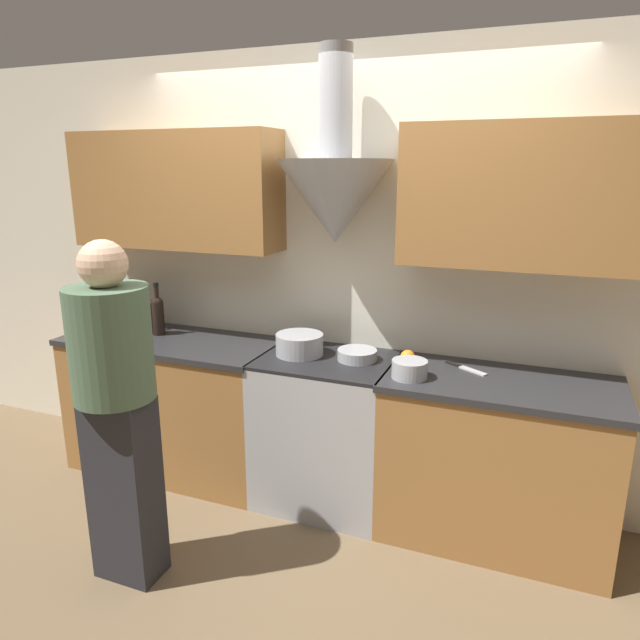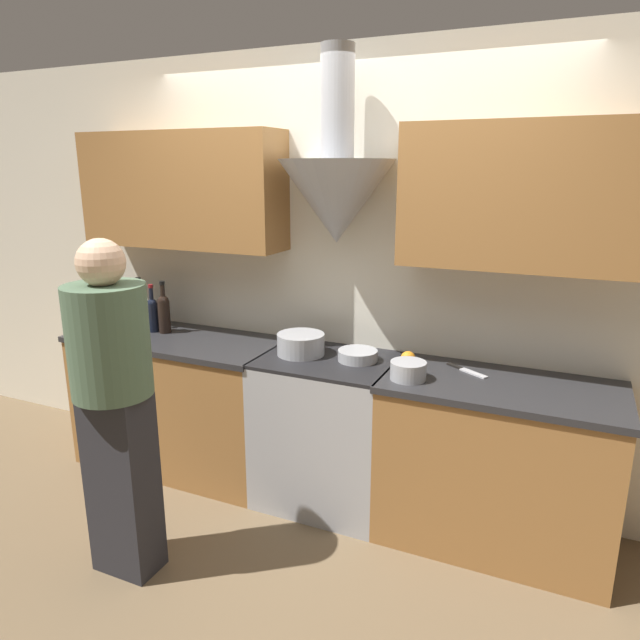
{
  "view_description": "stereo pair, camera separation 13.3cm",
  "coord_description": "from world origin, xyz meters",
  "px_view_note": "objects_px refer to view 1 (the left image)",
  "views": [
    {
      "loc": [
        1.09,
        -2.55,
        1.93
      ],
      "look_at": [
        0.0,
        0.21,
        1.14
      ],
      "focal_mm": 32.0,
      "sensor_mm": 36.0,
      "label": 1
    },
    {
      "loc": [
        1.21,
        -2.5,
        1.93
      ],
      "look_at": [
        0.0,
        0.21,
        1.14
      ],
      "focal_mm": 32.0,
      "sensor_mm": 36.0,
      "label": 2
    }
  ],
  "objects_px": {
    "stock_pot": "(299,344)",
    "saucepan": "(410,369)",
    "wine_bottle_3": "(133,310)",
    "wine_bottle_4": "(146,315)",
    "stove_range": "(326,429)",
    "wine_bottle_2": "(124,311)",
    "orange_fruit": "(408,357)",
    "wine_bottle_1": "(110,309)",
    "mixing_bowl": "(357,355)",
    "wine_bottle_0": "(99,308)",
    "wine_bottle_5": "(158,313)",
    "person_foreground_left": "(116,402)"
  },
  "relations": [
    {
      "from": "stove_range",
      "to": "wine_bottle_1",
      "type": "distance_m",
      "value": 1.66
    },
    {
      "from": "stove_range",
      "to": "wine_bottle_1",
      "type": "height_order",
      "value": "wine_bottle_1"
    },
    {
      "from": "wine_bottle_4",
      "to": "orange_fruit",
      "type": "xyz_separation_m",
      "value": [
        1.71,
        0.03,
        -0.08
      ]
    },
    {
      "from": "stove_range",
      "to": "wine_bottle_3",
      "type": "xyz_separation_m",
      "value": [
        -1.37,
        0.05,
        0.58
      ]
    },
    {
      "from": "wine_bottle_4",
      "to": "saucepan",
      "type": "bearing_deg",
      "value": -5.44
    },
    {
      "from": "wine_bottle_5",
      "to": "mixing_bowl",
      "type": "distance_m",
      "value": 1.35
    },
    {
      "from": "wine_bottle_4",
      "to": "stock_pot",
      "type": "relative_size",
      "value": 1.15
    },
    {
      "from": "wine_bottle_0",
      "to": "orange_fruit",
      "type": "height_order",
      "value": "wine_bottle_0"
    },
    {
      "from": "wine_bottle_0",
      "to": "wine_bottle_2",
      "type": "bearing_deg",
      "value": 1.86
    },
    {
      "from": "stove_range",
      "to": "orange_fruit",
      "type": "height_order",
      "value": "orange_fruit"
    },
    {
      "from": "stock_pot",
      "to": "wine_bottle_3",
      "type": "bearing_deg",
      "value": 177.9
    },
    {
      "from": "wine_bottle_0",
      "to": "orange_fruit",
      "type": "relative_size",
      "value": 4.0
    },
    {
      "from": "wine_bottle_1",
      "to": "saucepan",
      "type": "distance_m",
      "value": 2.07
    },
    {
      "from": "stock_pot",
      "to": "saucepan",
      "type": "height_order",
      "value": "stock_pot"
    },
    {
      "from": "wine_bottle_2",
      "to": "wine_bottle_3",
      "type": "height_order",
      "value": "wine_bottle_3"
    },
    {
      "from": "wine_bottle_3",
      "to": "mixing_bowl",
      "type": "xyz_separation_m",
      "value": [
        1.54,
        -0.01,
        -0.11
      ]
    },
    {
      "from": "wine_bottle_5",
      "to": "person_foreground_left",
      "type": "distance_m",
      "value": 1.15
    },
    {
      "from": "wine_bottle_3",
      "to": "orange_fruit",
      "type": "xyz_separation_m",
      "value": [
        1.82,
        0.01,
        -0.1
      ]
    },
    {
      "from": "person_foreground_left",
      "to": "wine_bottle_0",
      "type": "bearing_deg",
      "value": 134.67
    },
    {
      "from": "saucepan",
      "to": "wine_bottle_4",
      "type": "bearing_deg",
      "value": 174.56
    },
    {
      "from": "stove_range",
      "to": "wine_bottle_1",
      "type": "relative_size",
      "value": 2.59
    },
    {
      "from": "orange_fruit",
      "to": "saucepan",
      "type": "height_order",
      "value": "saucepan"
    },
    {
      "from": "wine_bottle_2",
      "to": "wine_bottle_4",
      "type": "distance_m",
      "value": 0.19
    },
    {
      "from": "wine_bottle_3",
      "to": "orange_fruit",
      "type": "distance_m",
      "value": 1.83
    },
    {
      "from": "wine_bottle_3",
      "to": "saucepan",
      "type": "relative_size",
      "value": 1.91
    },
    {
      "from": "wine_bottle_4",
      "to": "saucepan",
      "type": "xyz_separation_m",
      "value": [
        1.77,
        -0.17,
        -0.08
      ]
    },
    {
      "from": "person_foreground_left",
      "to": "orange_fruit",
      "type": "bearing_deg",
      "value": 42.86
    },
    {
      "from": "wine_bottle_2",
      "to": "mixing_bowl",
      "type": "relative_size",
      "value": 1.52
    },
    {
      "from": "orange_fruit",
      "to": "person_foreground_left",
      "type": "xyz_separation_m",
      "value": [
        -1.11,
        -1.03,
        -0.03
      ]
    },
    {
      "from": "wine_bottle_0",
      "to": "wine_bottle_1",
      "type": "distance_m",
      "value": 0.1
    },
    {
      "from": "stove_range",
      "to": "stock_pot",
      "type": "distance_m",
      "value": 0.53
    },
    {
      "from": "wine_bottle_0",
      "to": "wine_bottle_3",
      "type": "relative_size",
      "value": 0.95
    },
    {
      "from": "wine_bottle_0",
      "to": "orange_fruit",
      "type": "xyz_separation_m",
      "value": [
        2.11,
        0.02,
        -0.09
      ]
    },
    {
      "from": "wine_bottle_0",
      "to": "wine_bottle_4",
      "type": "bearing_deg",
      "value": -1.5
    },
    {
      "from": "orange_fruit",
      "to": "stock_pot",
      "type": "bearing_deg",
      "value": -174.78
    },
    {
      "from": "wine_bottle_0",
      "to": "stock_pot",
      "type": "distance_m",
      "value": 1.49
    },
    {
      "from": "wine_bottle_4",
      "to": "stove_range",
      "type": "bearing_deg",
      "value": -1.68
    },
    {
      "from": "wine_bottle_3",
      "to": "mixing_bowl",
      "type": "bearing_deg",
      "value": -0.51
    },
    {
      "from": "wine_bottle_2",
      "to": "stove_range",
      "type": "bearing_deg",
      "value": -2.13
    },
    {
      "from": "wine_bottle_3",
      "to": "wine_bottle_5",
      "type": "distance_m",
      "value": 0.19
    },
    {
      "from": "wine_bottle_5",
      "to": "person_foreground_left",
      "type": "xyz_separation_m",
      "value": [
        0.52,
        -1.01,
        -0.13
      ]
    },
    {
      "from": "stove_range",
      "to": "person_foreground_left",
      "type": "distance_m",
      "value": 1.25
    },
    {
      "from": "wine_bottle_1",
      "to": "wine_bottle_2",
      "type": "bearing_deg",
      "value": 9.59
    },
    {
      "from": "wine_bottle_2",
      "to": "person_foreground_left",
      "type": "relative_size",
      "value": 0.2
    },
    {
      "from": "wine_bottle_3",
      "to": "stove_range",
      "type": "bearing_deg",
      "value": -2.08
    },
    {
      "from": "orange_fruit",
      "to": "saucepan",
      "type": "distance_m",
      "value": 0.2
    },
    {
      "from": "wine_bottle_2",
      "to": "orange_fruit",
      "type": "height_order",
      "value": "wine_bottle_2"
    },
    {
      "from": "wine_bottle_3",
      "to": "wine_bottle_4",
      "type": "relative_size",
      "value": 1.11
    },
    {
      "from": "wine_bottle_5",
      "to": "wine_bottle_1",
      "type": "bearing_deg",
      "value": -178.19
    },
    {
      "from": "wine_bottle_0",
      "to": "wine_bottle_2",
      "type": "xyz_separation_m",
      "value": [
        0.2,
        0.01,
        0.0
      ]
    }
  ]
}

